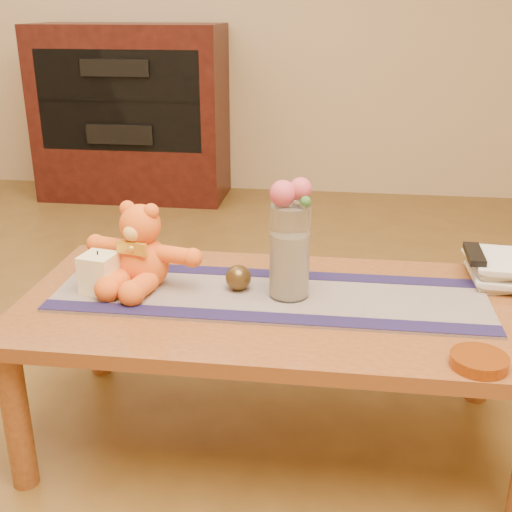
# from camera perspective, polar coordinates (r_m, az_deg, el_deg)

# --- Properties ---
(floor) EXTENTS (5.50, 5.50, 0.00)m
(floor) POSITION_cam_1_polar(r_m,az_deg,el_deg) (2.02, 1.46, -15.61)
(floor) COLOR brown
(floor) RESTS_ON ground
(coffee_table_top) EXTENTS (1.40, 0.70, 0.04)m
(coffee_table_top) POSITION_cam_1_polar(r_m,az_deg,el_deg) (1.79, 1.59, -4.55)
(coffee_table_top) COLOR brown
(coffee_table_top) RESTS_ON floor
(table_leg_fl) EXTENTS (0.07, 0.07, 0.41)m
(table_leg_fl) POSITION_cam_1_polar(r_m,az_deg,el_deg) (1.84, -20.38, -13.35)
(table_leg_fl) COLOR brown
(table_leg_fl) RESTS_ON floor
(table_leg_bl) EXTENTS (0.07, 0.07, 0.41)m
(table_leg_bl) POSITION_cam_1_polar(r_m,az_deg,el_deg) (2.29, -13.84, -5.40)
(table_leg_bl) COLOR brown
(table_leg_bl) RESTS_ON floor
(table_leg_br) EXTENTS (0.07, 0.07, 0.41)m
(table_leg_br) POSITION_cam_1_polar(r_m,az_deg,el_deg) (2.19, 19.39, -7.28)
(table_leg_br) COLOR brown
(table_leg_br) RESTS_ON floor
(persian_runner) EXTENTS (1.20, 0.36, 0.01)m
(persian_runner) POSITION_cam_1_polar(r_m,az_deg,el_deg) (1.80, 1.21, -3.51)
(persian_runner) COLOR #1A1C4A
(persian_runner) RESTS_ON coffee_table_top
(runner_border_near) EXTENTS (1.20, 0.07, 0.00)m
(runner_border_near) POSITION_cam_1_polar(r_m,az_deg,el_deg) (1.67, 0.66, -5.43)
(runner_border_near) COLOR #1B1540
(runner_border_near) RESTS_ON persian_runner
(runner_border_far) EXTENTS (1.20, 0.07, 0.00)m
(runner_border_far) POSITION_cam_1_polar(r_m,az_deg,el_deg) (1.93, 1.68, -1.58)
(runner_border_far) COLOR #1B1540
(runner_border_far) RESTS_ON persian_runner
(teddy_bear) EXTENTS (0.40, 0.35, 0.23)m
(teddy_bear) POSITION_cam_1_polar(r_m,az_deg,el_deg) (1.86, -9.99, 0.89)
(teddy_bear) COLOR orange
(teddy_bear) RESTS_ON persian_runner
(pillar_candle) EXTENTS (0.10, 0.10, 0.11)m
(pillar_candle) POSITION_cam_1_polar(r_m,az_deg,el_deg) (1.85, -13.66, -1.45)
(pillar_candle) COLOR #FEF0BB
(pillar_candle) RESTS_ON persian_runner
(candle_wick) EXTENTS (0.00, 0.00, 0.01)m
(candle_wick) POSITION_cam_1_polar(r_m,az_deg,el_deg) (1.83, -13.83, 0.28)
(candle_wick) COLOR black
(candle_wick) RESTS_ON pillar_candle
(glass_vase) EXTENTS (0.11, 0.11, 0.26)m
(glass_vase) POSITION_cam_1_polar(r_m,az_deg,el_deg) (1.75, 2.99, 0.40)
(glass_vase) COLOR silver
(glass_vase) RESTS_ON persian_runner
(potpourri_fill) EXTENTS (0.09, 0.09, 0.18)m
(potpourri_fill) POSITION_cam_1_polar(r_m,az_deg,el_deg) (1.76, 2.96, -0.78)
(potpourri_fill) COLOR beige
(potpourri_fill) RESTS_ON glass_vase
(rose_left) EXTENTS (0.07, 0.07, 0.07)m
(rose_left) POSITION_cam_1_polar(r_m,az_deg,el_deg) (1.69, 2.39, 5.55)
(rose_left) COLOR #C24455
(rose_left) RESTS_ON glass_vase
(rose_right) EXTENTS (0.06, 0.06, 0.06)m
(rose_right) POSITION_cam_1_polar(r_m,az_deg,el_deg) (1.70, 3.96, 5.95)
(rose_right) COLOR #C24455
(rose_right) RESTS_ON glass_vase
(blue_flower_back) EXTENTS (0.04, 0.04, 0.04)m
(blue_flower_back) POSITION_cam_1_polar(r_m,az_deg,el_deg) (1.73, 3.52, 5.69)
(blue_flower_back) COLOR #4C4FA6
(blue_flower_back) RESTS_ON glass_vase
(blue_flower_side) EXTENTS (0.04, 0.04, 0.04)m
(blue_flower_side) POSITION_cam_1_polar(r_m,az_deg,el_deg) (1.72, 2.14, 5.35)
(blue_flower_side) COLOR #4C4FA6
(blue_flower_side) RESTS_ON glass_vase
(leaf_sprig) EXTENTS (0.03, 0.03, 0.03)m
(leaf_sprig) POSITION_cam_1_polar(r_m,az_deg,el_deg) (1.68, 4.39, 4.81)
(leaf_sprig) COLOR #33662D
(leaf_sprig) RESTS_ON glass_vase
(bronze_ball) EXTENTS (0.10, 0.10, 0.07)m
(bronze_ball) POSITION_cam_1_polar(r_m,az_deg,el_deg) (1.82, -1.58, -1.92)
(bronze_ball) COLOR #4A3518
(bronze_ball) RESTS_ON persian_runner
(book_bottom) EXTENTS (0.17, 0.23, 0.02)m
(book_bottom) POSITION_cam_1_polar(r_m,az_deg,el_deg) (2.01, 18.44, -1.72)
(book_bottom) COLOR beige
(book_bottom) RESTS_ON coffee_table_top
(book_lower) EXTENTS (0.19, 0.24, 0.02)m
(book_lower) POSITION_cam_1_polar(r_m,az_deg,el_deg) (2.00, 18.66, -1.27)
(book_lower) COLOR beige
(book_lower) RESTS_ON book_bottom
(book_upper) EXTENTS (0.18, 0.24, 0.02)m
(book_upper) POSITION_cam_1_polar(r_m,az_deg,el_deg) (2.00, 18.39, -0.67)
(book_upper) COLOR beige
(book_upper) RESTS_ON book_lower
(book_top) EXTENTS (0.18, 0.24, 0.02)m
(book_top) POSITION_cam_1_polar(r_m,az_deg,el_deg) (1.99, 18.75, -0.23)
(book_top) COLOR beige
(book_top) RESTS_ON book_upper
(tv_remote) EXTENTS (0.05, 0.16, 0.02)m
(tv_remote) POSITION_cam_1_polar(r_m,az_deg,el_deg) (1.98, 18.73, 0.16)
(tv_remote) COLOR black
(tv_remote) RESTS_ON book_top
(amber_dish) EXTENTS (0.15, 0.15, 0.03)m
(amber_dish) POSITION_cam_1_polar(r_m,az_deg,el_deg) (1.55, 19.09, -8.77)
(amber_dish) COLOR #BF5914
(amber_dish) RESTS_ON coffee_table_top
(media_cabinet) EXTENTS (1.20, 0.50, 1.10)m
(media_cabinet) POSITION_cam_1_polar(r_m,az_deg,el_deg) (4.36, -10.91, 12.26)
(media_cabinet) COLOR black
(media_cabinet) RESTS_ON floor
(cabinet_cavity) EXTENTS (1.02, 0.03, 0.61)m
(cabinet_cavity) POSITION_cam_1_polar(r_m,az_deg,el_deg) (4.12, -12.05, 13.22)
(cabinet_cavity) COLOR black
(cabinet_cavity) RESTS_ON media_cabinet
(cabinet_shelf) EXTENTS (1.02, 0.20, 0.02)m
(cabinet_shelf) POSITION_cam_1_polar(r_m,az_deg,el_deg) (4.20, -11.67, 13.40)
(cabinet_shelf) COLOR black
(cabinet_shelf) RESTS_ON media_cabinet
(stereo_upper) EXTENTS (0.42, 0.28, 0.10)m
(stereo_upper) POSITION_cam_1_polar(r_m,az_deg,el_deg) (4.20, -11.78, 16.11)
(stereo_upper) COLOR black
(stereo_upper) RESTS_ON media_cabinet
(stereo_lower) EXTENTS (0.42, 0.28, 0.12)m
(stereo_lower) POSITION_cam_1_polar(r_m,az_deg,el_deg) (4.25, -11.38, 10.80)
(stereo_lower) COLOR black
(stereo_lower) RESTS_ON media_cabinet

